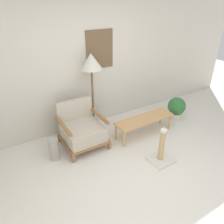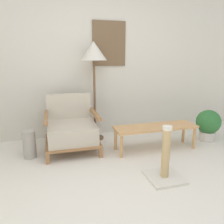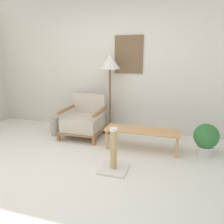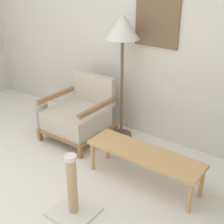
# 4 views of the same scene
# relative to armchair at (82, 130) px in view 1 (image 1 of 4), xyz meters

# --- Properties ---
(ground_plane) EXTENTS (14.00, 14.00, 0.00)m
(ground_plane) POSITION_rel_armchair_xyz_m (0.52, -1.49, -0.32)
(ground_plane) COLOR silver
(wall_back) EXTENTS (8.00, 0.09, 2.70)m
(wall_back) POSITION_rel_armchair_xyz_m (0.52, 0.64, 1.03)
(wall_back) COLOR beige
(wall_back) RESTS_ON ground_plane
(armchair) EXTENTS (0.75, 0.74, 0.79)m
(armchair) POSITION_rel_armchair_xyz_m (0.00, 0.00, 0.00)
(armchair) COLOR olive
(armchair) RESTS_ON ground_plane
(floor_lamp) EXTENTS (0.41, 0.41, 1.57)m
(floor_lamp) POSITION_rel_armchair_xyz_m (0.42, 0.35, 1.03)
(floor_lamp) COLOR brown
(floor_lamp) RESTS_ON ground_plane
(coffee_table) EXTENTS (1.21, 0.35, 0.36)m
(coffee_table) POSITION_rel_armchair_xyz_m (1.18, -0.32, 0.00)
(coffee_table) COLOR tan
(coffee_table) RESTS_ON ground_plane
(vase) EXTENTS (0.17, 0.17, 0.38)m
(vase) POSITION_rel_armchair_xyz_m (-0.58, -0.12, -0.13)
(vase) COLOR #9E998E
(vase) RESTS_ON ground_plane
(potted_plant) EXTENTS (0.39, 0.39, 0.51)m
(potted_plant) POSITION_rel_armchair_xyz_m (2.17, -0.22, -0.04)
(potted_plant) COLOR beige
(potted_plant) RESTS_ON ground_plane
(scratching_post) EXTENTS (0.39, 0.39, 0.62)m
(scratching_post) POSITION_rel_armchair_xyz_m (0.92, -1.10, -0.14)
(scratching_post) COLOR beige
(scratching_post) RESTS_ON ground_plane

